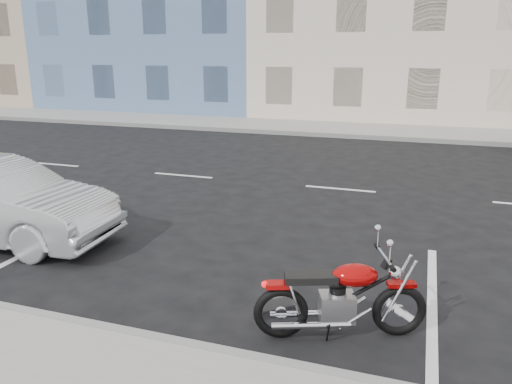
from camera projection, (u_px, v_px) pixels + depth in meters
ground at (432, 197)px, 10.80m from camera, size 120.00×120.00×0.00m
sidewalk_far at (303, 127)px, 20.26m from camera, size 80.00×3.40×0.15m
curb_far at (292, 133)px, 18.71m from camera, size 80.00×0.12×0.16m
bldg_far_west at (15, 4)px, 32.10m from camera, size 12.00×12.00×12.00m
motorcycle at (402, 299)px, 5.43m from camera, size 1.81×0.88×0.95m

